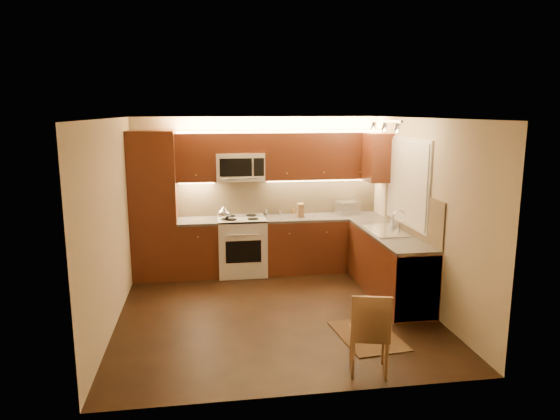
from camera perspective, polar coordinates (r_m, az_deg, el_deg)
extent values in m
cube|color=black|center=(6.76, -0.56, -11.40)|extent=(4.00, 4.00, 0.01)
cube|color=beige|center=(6.24, -0.61, 10.31)|extent=(4.00, 4.00, 0.01)
cube|color=#C3B28F|center=(8.33, -2.53, 1.87)|extent=(4.00, 0.01, 2.50)
cube|color=#C3B28F|center=(4.47, 3.05, -6.28)|extent=(4.00, 0.01, 2.50)
cube|color=#C3B28F|center=(6.42, -18.55, -1.49)|extent=(0.01, 4.00, 2.50)
cube|color=#C3B28F|center=(6.95, 15.98, -0.42)|extent=(0.01, 4.00, 2.50)
cube|color=#4C2510|center=(8.05, -14.05, 0.49)|extent=(0.70, 0.60, 2.30)
cube|color=#4C2510|center=(8.17, -9.19, -4.35)|extent=(0.62, 0.60, 0.86)
cube|color=#373532|center=(8.06, -9.28, -1.26)|extent=(0.62, 0.60, 0.04)
cube|color=#4C2510|center=(8.39, 4.84, -3.83)|extent=(1.92, 0.60, 0.86)
cube|color=#373532|center=(8.29, 4.89, -0.82)|extent=(1.92, 0.60, 0.04)
cube|color=#4C2510|center=(7.39, 12.22, -6.12)|extent=(0.60, 2.00, 0.86)
cube|color=#373532|center=(7.27, 12.37, -2.73)|extent=(0.60, 2.00, 0.04)
cube|color=silver|center=(6.77, 14.33, -7.82)|extent=(0.58, 0.60, 0.84)
cube|color=tan|center=(8.38, -0.13, 1.58)|extent=(3.30, 0.02, 0.60)
cube|color=tan|center=(7.31, 14.59, -0.19)|extent=(0.02, 2.00, 0.60)
cube|color=#4C2510|center=(8.04, -9.50, 5.88)|extent=(0.62, 0.35, 0.75)
cube|color=#4C2510|center=(8.26, 4.80, 6.13)|extent=(1.92, 0.35, 0.75)
cube|color=#4C2510|center=(8.04, -4.59, 7.57)|extent=(0.76, 0.35, 0.31)
cube|color=#4C2510|center=(8.08, 10.96, 5.85)|extent=(0.35, 0.50, 0.75)
cube|color=silver|center=(7.38, 14.25, 3.08)|extent=(0.03, 1.44, 1.24)
cube|color=silver|center=(7.37, 14.11, 3.08)|extent=(0.02, 1.36, 1.16)
cube|color=silver|center=(7.01, 11.74, 9.85)|extent=(0.04, 1.20, 0.03)
cube|color=silver|center=(8.48, 7.63, 0.27)|extent=(0.41, 0.35, 0.22)
cube|color=#8E6440|center=(8.20, 2.34, -0.01)|extent=(0.10, 0.16, 0.22)
cylinder|color=silver|center=(8.29, 0.05, -0.29)|extent=(0.04, 0.04, 0.10)
cylinder|color=brown|center=(8.33, -0.02, -0.25)|extent=(0.05, 0.05, 0.09)
cylinder|color=silver|center=(8.34, -1.51, -0.22)|extent=(0.06, 0.06, 0.10)
cylinder|color=brown|center=(8.41, 1.54, -0.13)|extent=(0.06, 0.06, 0.10)
imported|color=#B3B2B7|center=(7.68, 12.65, -1.23)|extent=(0.08, 0.08, 0.17)
cube|color=black|center=(6.16, 9.88, -13.83)|extent=(0.75, 1.04, 0.01)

